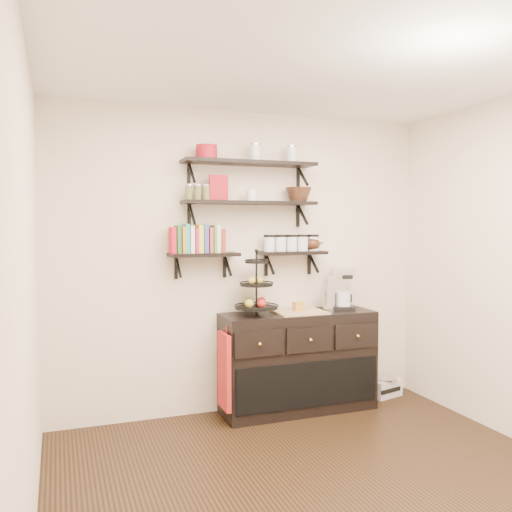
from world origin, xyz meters
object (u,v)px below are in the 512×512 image
Objects in this scene: fruit_stand at (257,293)px; radio at (386,387)px; sideboard at (298,361)px; coffee_maker at (341,290)px.

fruit_stand is 1.61× the size of radio.
radio is at bearing 2.22° from fruit_stand.
sideboard is 3.63× the size of coffee_maker.
sideboard is at bearing -158.89° from coffee_maker.
fruit_stand is at bearing 179.39° from sideboard.
coffee_maker is at bearing 168.27° from radio.
radio is at bearing 21.14° from coffee_maker.
sideboard is 2.53× the size of fruit_stand.
fruit_stand is at bearing 167.10° from radio.
coffee_maker reaches higher than sideboard.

